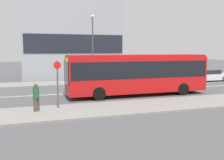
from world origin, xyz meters
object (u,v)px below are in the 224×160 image
object	(u,v)px
city_bus	(137,72)
parked_car_0	(209,76)
pedestrian_near_stop	(36,95)
bus_stop_sign	(58,81)
street_lamp	(93,42)

from	to	relation	value
city_bus	parked_car_0	distance (m)	12.84
pedestrian_near_stop	bus_stop_sign	xyz separation A→B (m)	(1.25, 0.52, 0.71)
city_bus	street_lamp	size ratio (longest dim) A/B	1.59
city_bus	bus_stop_sign	bearing A→B (deg)	-152.13
bus_stop_sign	street_lamp	distance (m)	11.82
city_bus	bus_stop_sign	size ratio (longest dim) A/B	3.95
pedestrian_near_stop	bus_stop_sign	size ratio (longest dim) A/B	0.58
parked_car_0	pedestrian_near_stop	world-z (taller)	pedestrian_near_stop
parked_car_0	bus_stop_sign	bearing A→B (deg)	-153.48
city_bus	pedestrian_near_stop	xyz separation A→B (m)	(-7.70, -3.68, -0.78)
parked_car_0	street_lamp	world-z (taller)	street_lamp
city_bus	street_lamp	xyz separation A→B (m)	(-1.83, 7.39, 2.56)
bus_stop_sign	street_lamp	size ratio (longest dim) A/B	0.40
pedestrian_near_stop	street_lamp	xyz separation A→B (m)	(5.87, 11.07, 3.34)
city_bus	street_lamp	bearing A→B (deg)	105.66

